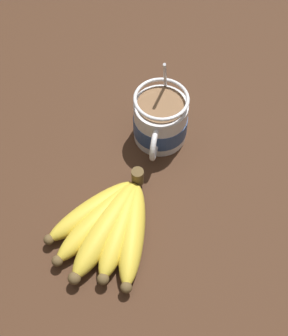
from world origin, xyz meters
TOP-DOWN VIEW (x-y plane):
  - table at (0.00, 0.00)cm, footprint 126.02×126.02cm
  - coffee_mug at (-8.68, 3.30)cm, footprint 15.21×9.27cm
  - banana_bunch at (10.87, -1.03)cm, footprint 19.90×16.18cm

SIDE VIEW (x-z plane):
  - table at x=0.00cm, z-range 0.00..3.58cm
  - banana_bunch at x=10.87cm, z-range 3.37..7.71cm
  - coffee_mug at x=-8.68cm, z-range -0.04..15.79cm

